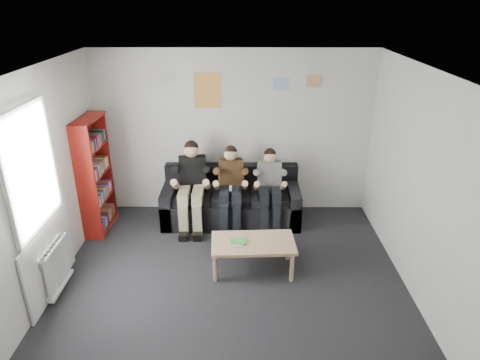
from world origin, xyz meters
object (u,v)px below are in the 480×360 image
(coffee_table, at_px, (253,245))
(person_right, at_px, (270,189))
(sofa, at_px, (231,202))
(person_left, at_px, (192,187))
(bookshelf, at_px, (96,175))
(person_middle, at_px, (231,188))

(coffee_table, distance_m, person_right, 1.30)
(sofa, height_order, person_left, person_left)
(bookshelf, xyz_separation_m, person_middle, (2.05, 0.10, -0.26))
(sofa, distance_m, person_middle, 0.40)
(bookshelf, bearing_deg, person_right, 5.20)
(person_middle, bearing_deg, coffee_table, -84.96)
(sofa, distance_m, person_right, 0.72)
(sofa, relative_size, person_middle, 1.70)
(person_left, bearing_deg, bookshelf, 175.31)
(sofa, relative_size, person_right, 1.76)
(coffee_table, bearing_deg, person_left, 127.20)
(bookshelf, relative_size, person_right, 1.45)
(sofa, relative_size, person_left, 1.61)
(sofa, bearing_deg, person_left, -161.67)
(person_right, bearing_deg, person_middle, 175.71)
(person_left, bearing_deg, coffee_table, -61.14)
(sofa, bearing_deg, person_right, -17.74)
(person_left, bearing_deg, person_right, -8.02)
(bookshelf, bearing_deg, person_middle, 5.75)
(bookshelf, distance_m, person_left, 1.46)
(sofa, height_order, coffee_table, sofa)
(sofa, distance_m, bookshelf, 2.16)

